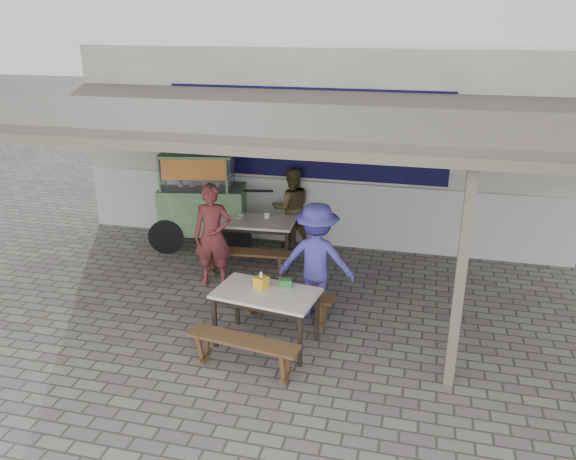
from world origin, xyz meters
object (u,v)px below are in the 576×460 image
(vendor_cart, at_px, (201,196))
(patron_wall_side, at_px, (292,208))
(bench_left_wall, at_px, (263,230))
(patron_right_table, at_px, (317,260))
(bench_right_street, at_px, (243,348))
(donation_box, at_px, (285,283))
(table_right, at_px, (266,298))
(condiment_bowl, at_px, (239,217))
(table_left, at_px, (255,225))
(tissue_box, at_px, (261,282))
(bench_right_wall, at_px, (286,298))
(bench_left_street, at_px, (247,257))
(condiment_jar, at_px, (267,215))
(patron_street_side, at_px, (213,236))

(vendor_cart, distance_m, patron_wall_side, 1.64)
(bench_left_wall, bearing_deg, patron_right_table, -60.99)
(bench_right_street, height_order, donation_box, donation_box)
(table_right, relative_size, condiment_bowl, 8.25)
(table_left, distance_m, vendor_cart, 1.27)
(bench_right_street, height_order, patron_right_table, patron_right_table)
(tissue_box, bearing_deg, bench_right_street, -90.21)
(bench_right_wall, bearing_deg, patron_wall_side, 110.05)
(patron_right_table, relative_size, condiment_bowl, 9.92)
(condiment_bowl, bearing_deg, bench_right_wall, -55.55)
(bench_left_street, height_order, condiment_jar, condiment_jar)
(tissue_box, relative_size, condiment_bowl, 0.89)
(patron_right_table, height_order, tissue_box, patron_right_table)
(table_right, bearing_deg, bench_left_street, 122.84)
(bench_right_street, distance_m, patron_street_side, 2.52)
(patron_right_table, xyz_separation_m, condiment_bowl, (-1.66, 1.59, -0.05))
(vendor_cart, relative_size, patron_street_side, 1.28)
(bench_left_street, relative_size, tissue_box, 9.75)
(table_left, height_order, condiment_jar, condiment_jar)
(patron_street_side, height_order, patron_wall_side, patron_street_side)
(table_right, relative_size, patron_wall_side, 0.93)
(bench_left_wall, height_order, table_right, table_right)
(table_left, relative_size, tissue_box, 9.30)
(table_left, relative_size, vendor_cart, 0.66)
(bench_left_wall, xyz_separation_m, bench_right_wall, (1.05, -2.47, -0.00))
(donation_box, height_order, condiment_bowl, donation_box)
(table_right, xyz_separation_m, tissue_box, (-0.09, 0.10, 0.15))
(bench_right_wall, relative_size, patron_right_table, 0.85)
(table_right, distance_m, tissue_box, 0.21)
(patron_street_side, bearing_deg, bench_left_wall, 67.02)
(tissue_box, height_order, condiment_jar, tissue_box)
(tissue_box, xyz_separation_m, donation_box, (0.29, 0.10, -0.02))
(condiment_bowl, bearing_deg, patron_street_side, -94.20)
(patron_right_table, distance_m, condiment_bowl, 2.30)
(bench_left_street, height_order, donation_box, donation_box)
(tissue_box, distance_m, condiment_bowl, 2.70)
(bench_left_wall, distance_m, tissue_box, 3.19)
(bench_left_wall, bearing_deg, patron_street_side, -105.72)
(patron_right_table, relative_size, condiment_jar, 16.18)
(bench_right_street, bearing_deg, donation_box, 79.51)
(table_left, height_order, patron_wall_side, patron_wall_side)
(bench_left_street, relative_size, bench_right_wall, 1.03)
(condiment_jar, bearing_deg, patron_street_side, -114.81)
(patron_right_table, bearing_deg, table_left, -49.82)
(bench_left_wall, height_order, bench_right_wall, same)
(vendor_cart, relative_size, patron_right_table, 1.27)
(bench_left_street, height_order, tissue_box, tissue_box)
(table_left, relative_size, bench_right_street, 0.98)
(bench_left_street, height_order, patron_wall_side, patron_wall_side)
(bench_left_street, bearing_deg, patron_right_table, -38.39)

